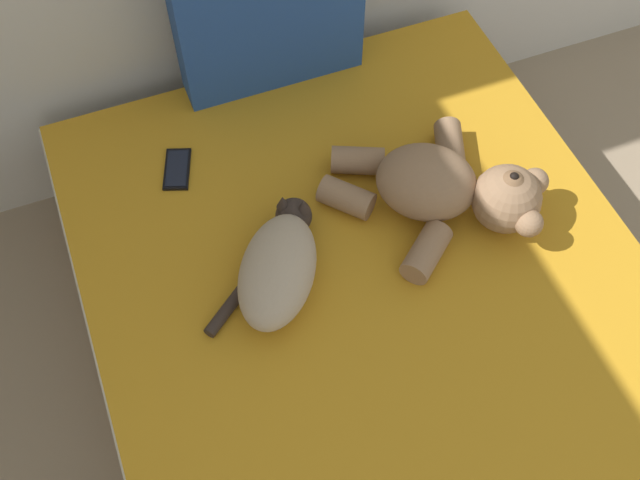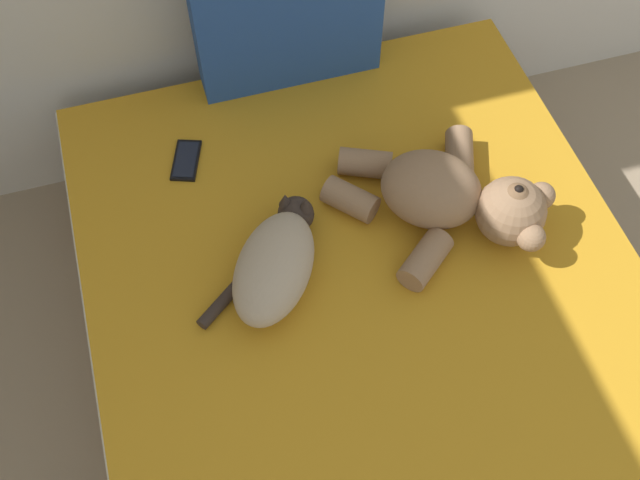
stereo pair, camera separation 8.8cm
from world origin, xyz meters
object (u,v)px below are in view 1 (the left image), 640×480
cat (279,265)px  bed (389,365)px  teddy_bear (448,189)px  patterned_cushion (269,17)px  cell_phone (177,169)px

cat → bed: bearing=-47.5°
cat → teddy_bear: 0.51m
patterned_cushion → teddy_bear: patterned_cushion is taller
teddy_bear → cat: bearing=-174.1°
patterned_cushion → cat: (-0.23, -0.71, -0.16)m
patterned_cushion → teddy_bear: bearing=-67.5°
teddy_bear → patterned_cushion: bearing=112.5°
bed → patterned_cushion: 1.06m
bed → teddy_bear: teddy_bear is taller
cat → cell_phone: size_ratio=2.47×
cat → patterned_cushion: bearing=72.1°
bed → teddy_bear: size_ratio=3.53×
bed → teddy_bear: 0.52m
cell_phone → teddy_bear: bearing=-31.1°
teddy_bear → bed: bearing=-133.7°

